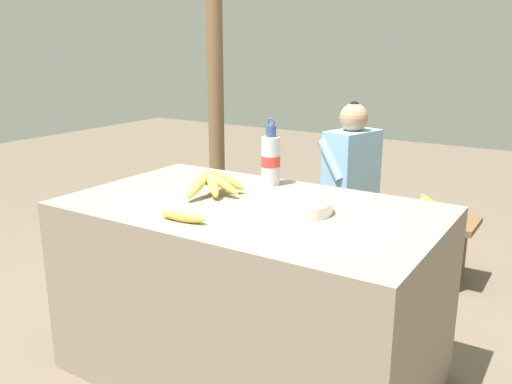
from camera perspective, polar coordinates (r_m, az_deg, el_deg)
The scene contains 10 objects.
ground_plane at distance 2.47m, azimuth -0.57°, elevation -18.25°, with size 12.00×12.00×0.00m, color brown.
market_counter at distance 2.28m, azimuth -0.59°, elevation -10.39°, with size 1.48×0.87×0.75m.
banana_bunch_ripe at distance 2.27m, azimuth -4.48°, elevation 1.17°, with size 0.18×0.31×0.13m.
serving_bowl at distance 2.05m, azimuth 4.86°, elevation -1.43°, with size 0.23×0.23×0.05m.
water_bottle at distance 2.42m, azimuth 1.56°, elevation 3.46°, with size 0.09×0.09×0.30m.
loose_banana_front at distance 1.96m, azimuth -7.71°, elevation -2.52°, with size 0.19×0.06×0.04m.
wooden_bench at distance 3.47m, azimuth 10.53°, elevation -2.33°, with size 1.43×0.32×0.39m.
seated_vendor at distance 3.41m, azimuth 9.37°, elevation 1.97°, with size 0.46×0.43×1.04m.
banana_bunch_green at distance 3.31m, azimuth 17.50°, elevation -1.31°, with size 0.17×0.27×0.14m.
support_post_near at distance 4.18m, azimuth -4.32°, elevation 12.94°, with size 0.12×0.12×2.39m.
Camera 1 is at (1.12, -1.72, 1.37)m, focal length 38.00 mm.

